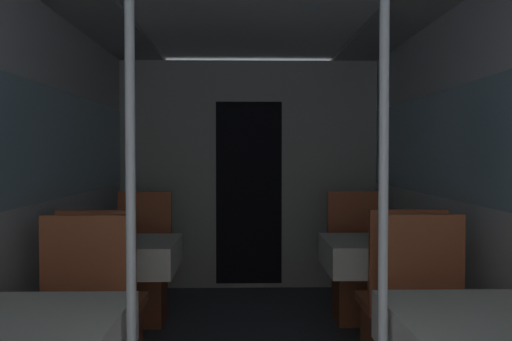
# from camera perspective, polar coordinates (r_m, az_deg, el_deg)

# --- Properties ---
(wall_left) EXTENTS (0.05, 6.64, 2.21)m
(wall_left) POSITION_cam_1_polar(r_m,az_deg,el_deg) (3.33, -22.74, -1.29)
(wall_left) COLOR silver
(wall_left) RESTS_ON ground_plane
(wall_right) EXTENTS (0.05, 6.64, 2.21)m
(wall_right) POSITION_cam_1_polar(r_m,az_deg,el_deg) (3.37, 21.86, -1.25)
(wall_right) COLOR silver
(wall_right) RESTS_ON ground_plane
(bulkhead_far) EXTENTS (2.50, 0.09, 2.21)m
(bulkhead_far) POSITION_cam_1_polar(r_m,az_deg,el_deg) (5.58, -0.72, -0.46)
(bulkhead_far) COLOR #A8A8A3
(bulkhead_far) RESTS_ON ground_plane
(support_pole_left_0) EXTENTS (0.04, 0.04, 2.21)m
(support_pole_left_0) POSITION_cam_1_polar(r_m,az_deg,el_deg) (2.13, -12.42, -3.92)
(support_pole_left_0) COLOR silver
(support_pole_left_0) RESTS_ON ground_plane
(dining_table_left_1) EXTENTS (0.69, 0.69, 0.73)m
(dining_table_left_1) POSITION_cam_1_polar(r_m,az_deg,el_deg) (3.98, -12.91, -8.62)
(dining_table_left_1) COLOR #4C4C51
(dining_table_left_1) RESTS_ON ground_plane
(chair_left_near_1) EXTENTS (0.43, 0.43, 1.01)m
(chair_left_near_1) POSITION_cam_1_polar(r_m,az_deg,el_deg) (3.49, -14.92, -15.17)
(chair_left_near_1) COLOR brown
(chair_left_near_1) RESTS_ON ground_plane
(chair_left_far_1) EXTENTS (0.43, 0.43, 1.01)m
(chair_left_far_1) POSITION_cam_1_polar(r_m,az_deg,el_deg) (4.61, -11.37, -10.97)
(chair_left_far_1) COLOR brown
(chair_left_far_1) RESTS_ON ground_plane
(support_pole_right_0) EXTENTS (0.04, 0.04, 2.21)m
(support_pole_right_0) POSITION_cam_1_polar(r_m,az_deg,el_deg) (2.15, 12.61, -3.86)
(support_pole_right_0) COLOR silver
(support_pole_right_0) RESTS_ON ground_plane
(dining_table_right_1) EXTENTS (0.69, 0.69, 0.73)m
(dining_table_right_1) POSITION_cam_1_polar(r_m,az_deg,el_deg) (4.00, 11.88, -8.56)
(dining_table_right_1) COLOR #4C4C51
(dining_table_right_1) RESTS_ON ground_plane
(chair_right_near_1) EXTENTS (0.43, 0.43, 1.01)m
(chair_right_near_1) POSITION_cam_1_polar(r_m,az_deg,el_deg) (3.51, 14.12, -15.05)
(chair_right_near_1) COLOR brown
(chair_right_near_1) RESTS_ON ground_plane
(chair_right_far_1) EXTENTS (0.43, 0.43, 1.01)m
(chair_right_far_1) POSITION_cam_1_polar(r_m,az_deg,el_deg) (4.63, 10.16, -10.91)
(chair_right_far_1) COLOR brown
(chair_right_far_1) RESTS_ON ground_plane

